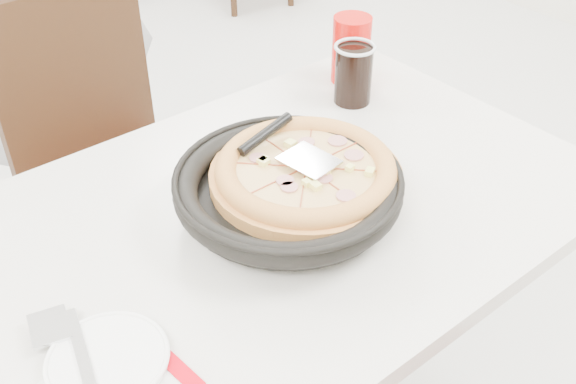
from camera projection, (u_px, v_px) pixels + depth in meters
floor at (127, 332)px, 1.98m from camera, size 7.00×7.00×0.00m
main_table at (283, 337)px, 1.48m from camera, size 1.23×0.84×0.75m
chair_far at (125, 184)px, 1.76m from camera, size 0.44×0.44×0.95m
trivet at (294, 204)px, 1.22m from camera, size 0.12×0.12×0.04m
pizza_pan at (288, 196)px, 1.21m from camera, size 0.39×0.39×0.01m
pizza at (306, 177)px, 1.22m from camera, size 0.36×0.36×0.02m
pizza_server at (309, 160)px, 1.20m from camera, size 0.09×0.11×0.00m
napkin at (118, 384)px, 0.93m from camera, size 0.17×0.17×0.00m
side_plate at (108, 360)px, 0.95m from camera, size 0.18×0.18×0.01m
fork at (81, 353)px, 0.95m from camera, size 0.06×0.18×0.00m
cola_glass at (353, 76)px, 1.52m from camera, size 0.09×0.09×0.13m
red_cup at (351, 50)px, 1.60m from camera, size 0.09×0.09×0.16m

